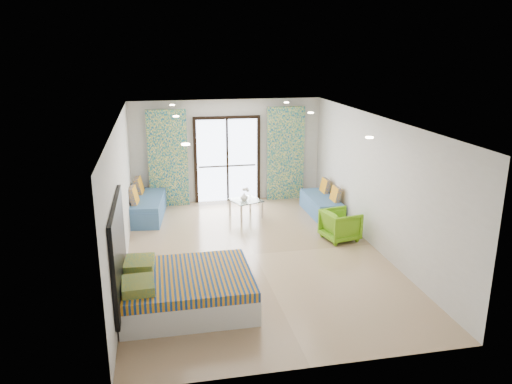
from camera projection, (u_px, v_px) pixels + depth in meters
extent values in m
cube|color=black|center=(227.00, 117.00, 12.87)|extent=(1.76, 0.08, 0.08)
cube|color=black|center=(196.00, 162.00, 13.03)|extent=(0.08, 0.08, 2.20)
cube|color=black|center=(258.00, 159.00, 13.35)|extent=(0.08, 0.08, 2.20)
cube|color=black|center=(227.00, 161.00, 13.19)|extent=(0.05, 0.06, 2.20)
cube|color=#595451|center=(227.00, 166.00, 13.25)|extent=(1.52, 0.03, 0.04)
cube|color=silver|center=(168.00, 159.00, 12.72)|extent=(1.00, 0.10, 2.50)
cube|color=silver|center=(286.00, 154.00, 13.31)|extent=(1.00, 0.10, 2.50)
cylinder|color=#FFE0B2|center=(186.00, 144.00, 7.11)|extent=(0.12, 0.12, 0.02)
cylinder|color=#FFE0B2|center=(369.00, 137.00, 7.64)|extent=(0.12, 0.12, 0.02)
cylinder|color=#FFE0B2|center=(176.00, 116.00, 9.93)|extent=(0.12, 0.12, 0.02)
cylinder|color=#FFE0B2|center=(311.00, 113.00, 10.46)|extent=(0.12, 0.12, 0.02)
cylinder|color=#FFE0B2|center=(172.00, 105.00, 11.81)|extent=(0.12, 0.12, 0.02)
cylinder|color=#FFE0B2|center=(286.00, 102.00, 12.34)|extent=(0.12, 0.12, 0.02)
cube|color=black|center=(119.00, 251.00, 7.52)|extent=(0.06, 2.10, 1.50)
cube|color=silver|center=(122.00, 223.00, 8.69)|extent=(0.02, 0.10, 0.10)
cube|color=silver|center=(188.00, 295.00, 7.95)|extent=(2.05, 1.64, 0.41)
cube|color=navy|center=(187.00, 279.00, 7.87)|extent=(2.03, 1.67, 0.15)
cube|color=#156256|center=(138.00, 286.00, 7.32)|extent=(0.49, 0.59, 0.14)
cube|color=#156256|center=(139.00, 264.00, 8.05)|extent=(0.50, 0.59, 0.14)
cube|color=#3D6492|center=(148.00, 209.00, 12.09)|extent=(0.92, 1.90, 0.41)
cube|color=#3D6492|center=(148.00, 199.00, 12.02)|extent=(0.90, 1.86, 0.10)
cube|color=navy|center=(133.00, 196.00, 11.52)|extent=(0.26, 0.48, 0.42)
cube|color=navy|center=(139.00, 186.00, 12.34)|extent=(0.26, 0.48, 0.42)
cube|color=#3D6492|center=(321.00, 207.00, 12.35)|extent=(0.64, 1.62, 0.36)
cube|color=#3D6492|center=(321.00, 198.00, 12.29)|extent=(0.63, 1.59, 0.09)
cube|color=navy|center=(336.00, 194.00, 11.92)|extent=(0.18, 0.41, 0.37)
cube|color=navy|center=(325.00, 186.00, 12.63)|extent=(0.18, 0.41, 0.37)
cylinder|color=silver|center=(241.00, 214.00, 11.75)|extent=(0.07, 0.07, 0.43)
cylinder|color=silver|center=(262.00, 210.00, 12.04)|extent=(0.07, 0.07, 0.43)
cylinder|color=silver|center=(230.00, 207.00, 12.23)|extent=(0.07, 0.07, 0.43)
cylinder|color=silver|center=(250.00, 204.00, 12.51)|extent=(0.07, 0.07, 0.43)
cube|color=#8CA59E|center=(246.00, 200.00, 12.07)|extent=(0.84, 0.84, 0.02)
sphere|color=white|center=(248.00, 191.00, 12.03)|extent=(0.07, 0.07, 0.07)
sphere|color=white|center=(245.00, 189.00, 12.04)|extent=(0.07, 0.07, 0.07)
sphere|color=white|center=(244.00, 189.00, 11.97)|extent=(0.07, 0.07, 0.07)
sphere|color=white|center=(247.00, 189.00, 11.94)|extent=(0.07, 0.07, 0.07)
imported|color=white|center=(244.00, 197.00, 11.97)|extent=(0.25, 0.25, 0.18)
imported|color=#67AA15|center=(340.00, 224.00, 10.68)|extent=(0.78, 0.82, 0.72)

